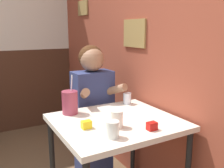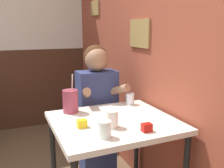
{
  "view_description": "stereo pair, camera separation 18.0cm",
  "coord_description": "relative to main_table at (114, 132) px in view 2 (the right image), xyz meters",
  "views": [
    {
      "loc": [
        -0.03,
        -0.98,
        1.36
      ],
      "look_at": [
        0.84,
        0.56,
        0.98
      ],
      "focal_mm": 40.0,
      "sensor_mm": 36.0,
      "label": 1
    },
    {
      "loc": [
        0.13,
        -1.06,
        1.36
      ],
      "look_at": [
        0.84,
        0.56,
        0.98
      ],
      "focal_mm": 40.0,
      "sensor_mm": 36.0,
      "label": 2
    }
  ],
  "objects": [
    {
      "name": "condiment_ketchup",
      "position": [
        0.1,
        -0.26,
        0.11
      ],
      "size": [
        0.06,
        0.04,
        0.05
      ],
      "color": "#B7140F",
      "rests_on": "main_table"
    },
    {
      "name": "glass_center",
      "position": [
        -0.16,
        -0.24,
        0.14
      ],
      "size": [
        0.08,
        0.08,
        0.1
      ],
      "color": "silver",
      "rests_on": "main_table"
    },
    {
      "name": "person_seated",
      "position": [
        0.08,
        0.54,
        -0.02
      ],
      "size": [
        0.42,
        0.41,
        1.24
      ],
      "color": "navy",
      "rests_on": "ground_plane"
    },
    {
      "name": "main_table",
      "position": [
        0.0,
        0.0,
        0.0
      ],
      "size": [
        0.81,
        0.73,
        0.76
      ],
      "color": "beige",
      "rests_on": "ground_plane"
    },
    {
      "name": "condiment_mustard",
      "position": [
        -0.24,
        -0.04,
        0.11
      ],
      "size": [
        0.06,
        0.04,
        0.05
      ],
      "color": "yellow",
      "rests_on": "main_table"
    },
    {
      "name": "glass_near_pitcher",
      "position": [
        0.27,
        0.28,
        0.13
      ],
      "size": [
        0.07,
        0.07,
        0.09
      ],
      "color": "silver",
      "rests_on": "main_table"
    },
    {
      "name": "cocktail_pitcher",
      "position": [
        -0.23,
        0.28,
        0.17
      ],
      "size": [
        0.12,
        0.12,
        0.29
      ],
      "color": "#99384C",
      "rests_on": "main_table"
    },
    {
      "name": "glass_far_side",
      "position": [
        -0.06,
        -0.12,
        0.14
      ],
      "size": [
        0.08,
        0.08,
        0.11
      ],
      "color": "silver",
      "rests_on": "main_table"
    },
    {
      "name": "brick_wall_right",
      "position": [
        0.46,
        0.85,
        0.67
      ],
      "size": [
        0.08,
        4.53,
        2.7
      ],
      "color": "brown",
      "rests_on": "ground_plane"
    }
  ]
}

